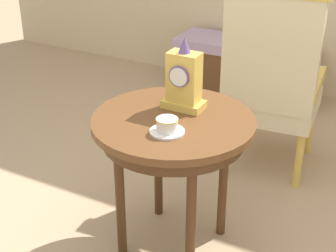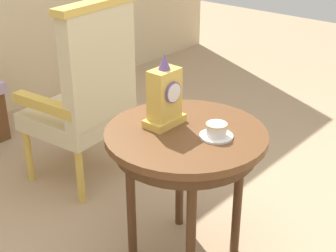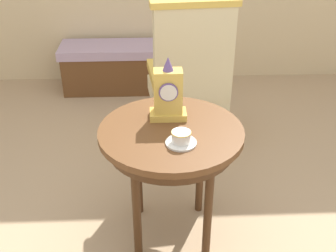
# 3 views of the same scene
# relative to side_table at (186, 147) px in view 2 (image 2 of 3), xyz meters

# --- Properties ---
(ground_plane) EXTENTS (10.00, 10.00, 0.00)m
(ground_plane) POSITION_rel_side_table_xyz_m (0.01, 0.01, -0.61)
(ground_plane) COLOR tan
(side_table) EXTENTS (0.73, 0.73, 0.69)m
(side_table) POSITION_rel_side_table_xyz_m (0.00, 0.00, 0.00)
(side_table) COLOR brown
(side_table) RESTS_ON ground
(teacup_left) EXTENTS (0.15, 0.15, 0.07)m
(teacup_left) POSITION_rel_side_table_xyz_m (0.04, -0.14, 0.11)
(teacup_left) COLOR white
(teacup_left) RESTS_ON side_table
(mantel_clock) EXTENTS (0.19, 0.11, 0.34)m
(mantel_clock) POSITION_rel_side_table_xyz_m (-0.01, 0.12, 0.21)
(mantel_clock) COLOR gold
(mantel_clock) RESTS_ON side_table
(armchair) EXTENTS (0.59, 0.58, 1.14)m
(armchair) POSITION_rel_side_table_xyz_m (0.17, 0.89, -0.02)
(armchair) COLOR beige
(armchair) RESTS_ON ground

